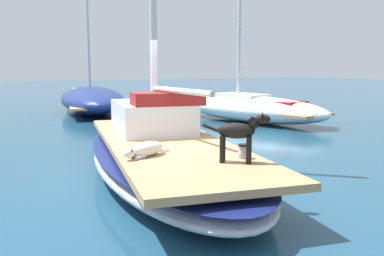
{
  "coord_description": "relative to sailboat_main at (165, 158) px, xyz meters",
  "views": [
    {
      "loc": [
        -3.21,
        -6.78,
        1.96
      ],
      "look_at": [
        0.0,
        -1.0,
        1.01
      ],
      "focal_mm": 39.22,
      "sensor_mm": 36.0,
      "label": 1
    }
  ],
  "objects": [
    {
      "name": "ground_plane",
      "position": [
        0.0,
        0.0,
        -0.34
      ],
      "size": [
        120.0,
        120.0,
        0.0
      ],
      "primitive_type": "plane",
      "color": "navy"
    },
    {
      "name": "sailboat_main",
      "position": [
        0.0,
        0.0,
        0.0
      ],
      "size": [
        3.93,
        7.6,
        0.66
      ],
      "color": "#B2B7C1",
      "rests_on": "ground"
    },
    {
      "name": "cabin_house",
      "position": [
        0.24,
        1.09,
        0.67
      ],
      "size": [
        1.82,
        2.47,
        0.84
      ],
      "color": "silver",
      "rests_on": "sailboat_main"
    },
    {
      "name": "dog_white",
      "position": [
        -0.85,
        -1.13,
        0.43
      ],
      "size": [
        0.9,
        0.49,
        0.22
      ],
      "color": "silver",
      "rests_on": "sailboat_main"
    },
    {
      "name": "dog_black",
      "position": [
        0.12,
        -2.13,
        0.75
      ],
      "size": [
        0.78,
        0.66,
        0.7
      ],
      "color": "black",
      "rests_on": "sailboat_main"
    },
    {
      "name": "deck_winch",
      "position": [
        0.33,
        -1.93,
        0.42
      ],
      "size": [
        0.16,
        0.16,
        0.21
      ],
      "color": "#B7B7BC",
      "rests_on": "sailboat_main"
    },
    {
      "name": "coiled_rope",
      "position": [
        -0.75,
        -0.86,
        0.35
      ],
      "size": [
        0.32,
        0.32,
        0.04
      ],
      "primitive_type": "torus",
      "color": "beige",
      "rests_on": "sailboat_main"
    },
    {
      "name": "moored_boat_far_astern",
      "position": [
        1.94,
        11.7,
        0.25
      ],
      "size": [
        4.04,
        8.17,
        6.3
      ],
      "color": "navy",
      "rests_on": "ground"
    },
    {
      "name": "moored_boat_starboard_side",
      "position": [
        6.08,
        5.49,
        0.19
      ],
      "size": [
        3.49,
        6.66,
        7.5
      ],
      "color": "white",
      "rests_on": "ground"
    }
  ]
}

